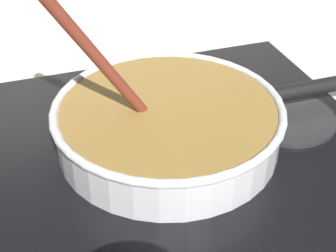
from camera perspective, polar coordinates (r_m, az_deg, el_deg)
ground at (r=0.64m, az=3.33°, el=-7.86°), size 2.40×1.60×0.04m
hob_plate at (r=0.67m, az=0.00°, el=-2.45°), size 0.56×0.48×0.01m
burner_ring at (r=0.66m, az=-0.00°, el=-1.77°), size 0.18×0.18×0.01m
spare_burner at (r=0.73m, az=13.67°, el=0.98°), size 0.14×0.14×0.01m
cooking_pan at (r=0.65m, az=0.13°, el=0.40°), size 0.48×0.30×0.27m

